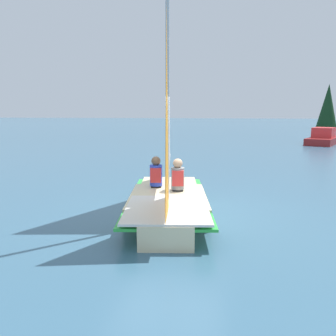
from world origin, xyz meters
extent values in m
plane|color=#38607A|center=(0.00, 0.00, 0.00)|extent=(260.00, 260.00, 0.00)
cube|color=beige|center=(0.00, 0.00, 0.21)|extent=(2.04, 2.50, 0.42)
cube|color=beige|center=(-0.29, 1.56, 0.21)|extent=(1.07, 1.09, 0.42)
cube|color=beige|center=(0.29, -1.56, 0.21)|extent=(1.55, 1.18, 0.42)
cube|color=green|center=(0.00, 0.00, 0.35)|extent=(2.38, 4.22, 0.05)
cube|color=silver|center=(-0.21, 1.10, 0.44)|extent=(1.83, 2.08, 0.04)
cylinder|color=#B7B7BC|center=(-0.09, 0.50, 3.30)|extent=(0.08, 0.08, 5.76)
cylinder|color=#B7B7BC|center=(0.11, -0.60, 1.10)|extent=(0.48, 2.21, 0.07)
pyramid|color=white|center=(0.11, -0.60, 3.60)|extent=(0.44, 2.10, 4.93)
pyramid|color=orange|center=(-0.24, 1.25, 2.27)|extent=(0.30, 1.36, 3.49)
cube|color=black|center=(0.39, -2.08, 0.15)|extent=(0.04, 0.08, 0.30)
cube|color=black|center=(-0.13, -0.49, 0.23)|extent=(0.29, 0.32, 0.45)
cylinder|color=gray|center=(-0.13, -0.49, 0.71)|extent=(0.35, 0.35, 0.50)
cube|color=red|center=(-0.13, -0.49, 0.73)|extent=(0.32, 0.38, 0.35)
sphere|color=tan|center=(-0.13, -0.49, 1.05)|extent=(0.22, 0.22, 0.22)
cube|color=black|center=(0.45, -0.74, 0.23)|extent=(0.29, 0.32, 0.45)
cylinder|color=blue|center=(0.45, -0.74, 0.71)|extent=(0.35, 0.35, 0.50)
cube|color=red|center=(0.45, -0.74, 0.73)|extent=(0.32, 0.38, 0.35)
sphere|color=brown|center=(0.45, -0.74, 1.05)|extent=(0.22, 0.22, 0.22)
cube|color=maroon|center=(-7.66, -18.63, 0.24)|extent=(3.56, 5.34, 0.47)
cube|color=red|center=(-7.51, -18.28, 0.82)|extent=(1.92, 2.17, 0.70)
cube|color=black|center=(-8.74, -21.09, 0.28)|extent=(0.32, 0.32, 0.57)
cone|color=#143319|center=(-14.13, -44.42, 3.13)|extent=(2.82, 2.82, 6.26)
camera|label=1|loc=(-1.41, 6.79, 2.19)|focal=35.00mm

